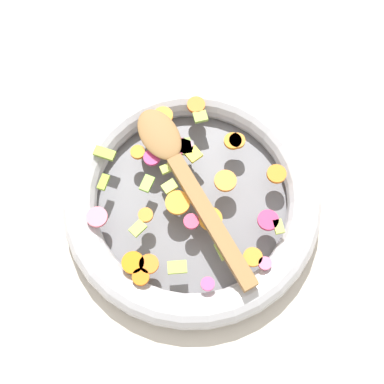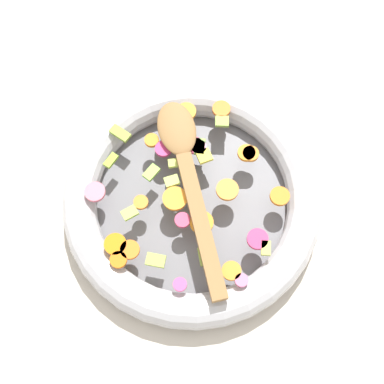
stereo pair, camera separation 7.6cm
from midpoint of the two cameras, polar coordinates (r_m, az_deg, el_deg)
name	(u,v)px [view 2 (the right image)]	position (r m, az deg, el deg)	size (l,w,h in m)	color
ground_plane	(192,204)	(0.81, 2.68, -1.62)	(4.00, 4.00, 0.00)	beige
skillet	(192,199)	(0.79, 2.75, -1.09)	(0.38, 0.38, 0.05)	slate
chopped_vegetables	(188,191)	(0.76, 2.37, -0.31)	(0.30, 0.28, 0.01)	orange
wooden_spoon	(188,173)	(0.76, 2.42, 1.68)	(0.31, 0.10, 0.01)	olive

